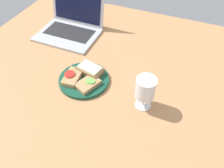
{
  "coord_description": "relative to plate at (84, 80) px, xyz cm",
  "views": [
    {
      "loc": [
        28.88,
        -53.65,
        69.9
      ],
      "look_at": [
        6.55,
        0.46,
        8.0
      ],
      "focal_mm": 35.0,
      "sensor_mm": 36.0,
      "label": 1
    }
  ],
  "objects": [
    {
      "name": "wine_glass",
      "position": [
        26.97,
        -2.97,
        8.46
      ],
      "size": [
        7.34,
        7.34,
        14.01
      ],
      "color": "white",
      "rests_on": "wooden_table"
    },
    {
      "name": "sandwich_with_cucumber",
      "position": [
        3.48,
        -2.82,
        1.71
      ],
      "size": [
        9.56,
        11.28,
        2.27
      ],
      "color": "#A88456",
      "rests_on": "plate"
    },
    {
      "name": "plate",
      "position": [
        0.0,
        0.0,
        0.0
      ],
      "size": [
        21.3,
        21.3,
        1.47
      ],
      "primitive_type": "cylinder",
      "color": "#144733",
      "rests_on": "wooden_table"
    },
    {
      "name": "sandwich_with_cheese",
      "position": [
        0.78,
        4.4,
        2.3
      ],
      "size": [
        12.1,
        8.65,
        3.32
      ],
      "color": "brown",
      "rests_on": "plate"
    },
    {
      "name": "sandwich_with_tomato",
      "position": [
        -4.3,
        -1.55,
        1.88
      ],
      "size": [
        6.99,
        10.76,
        2.67
      ],
      "color": "#A88456",
      "rests_on": "plate"
    },
    {
      "name": "laptop",
      "position": [
        -23.63,
        31.57,
        3.79
      ],
      "size": [
        31.15,
        27.65,
        20.85
      ],
      "color": "#ADAFB5",
      "rests_on": "wooden_table"
    },
    {
      "name": "wooden_table",
      "position": [
        6.94,
        -1.95,
        -2.24
      ],
      "size": [
        140.0,
        140.0,
        3.0
      ],
      "primitive_type": "cube",
      "color": "#B27F51",
      "rests_on": "ground"
    }
  ]
}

